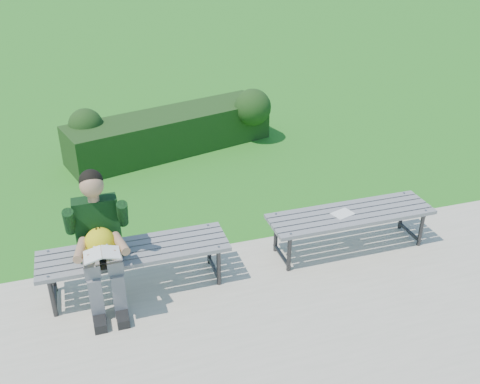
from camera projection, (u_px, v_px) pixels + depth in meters
name	position (u px, v px, depth m)	size (l,w,h in m)	color
ground	(223.00, 247.00, 5.96)	(80.00, 80.00, 0.00)	#2D7C1A
walkway	(280.00, 356.00, 4.48)	(30.00, 3.50, 0.02)	beige
hedge	(175.00, 129.00, 8.20)	(3.32, 1.63, 0.86)	#174014
bench_left	(134.00, 254.00, 5.10)	(1.80, 0.50, 0.46)	gray
bench_right	(351.00, 217.00, 5.72)	(1.80, 0.50, 0.46)	gray
seated_boy	(99.00, 238.00, 4.80)	(0.56, 0.76, 1.31)	gray
paper_sheet	(343.00, 214.00, 5.67)	(0.26, 0.22, 0.01)	white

